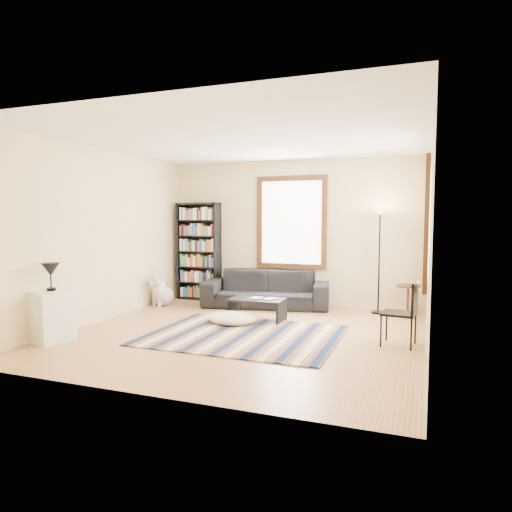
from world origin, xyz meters
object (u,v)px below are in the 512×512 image
(floor_lamp, at_px, (379,261))
(side_table, at_px, (408,301))
(floor_cushion, at_px, (232,318))
(folding_chair, at_px, (399,314))
(sofa, at_px, (266,289))
(coffee_table, at_px, (257,310))
(dog, at_px, (163,290))
(bookshelf, at_px, (199,251))
(white_cabinet, at_px, (52,316))

(floor_lamp, relative_size, side_table, 3.44)
(floor_cushion, xyz_separation_m, floor_lamp, (2.10, 1.68, 0.83))
(floor_cushion, bearing_deg, folding_chair, -7.79)
(sofa, relative_size, folding_chair, 2.75)
(floor_cushion, height_order, floor_lamp, floor_lamp)
(sofa, bearing_deg, side_table, -9.93)
(coffee_table, relative_size, side_table, 1.67)
(sofa, bearing_deg, floor_cushion, -101.91)
(floor_cushion, bearing_deg, dog, 152.29)
(side_table, bearing_deg, floor_cushion, -147.97)
(sofa, height_order, folding_chair, folding_chair)
(bookshelf, bearing_deg, floor_lamp, -2.67)
(coffee_table, xyz_separation_m, folding_chair, (2.28, -0.75, 0.25))
(coffee_table, relative_size, floor_lamp, 0.48)
(floor_lamp, height_order, white_cabinet, floor_lamp)
(sofa, height_order, side_table, sofa)
(coffee_table, bearing_deg, floor_lamp, 34.92)
(floor_cushion, xyz_separation_m, dog, (-1.87, 0.98, 0.20))
(sofa, distance_m, folding_chair, 3.17)
(sofa, bearing_deg, dog, -173.30)
(sofa, distance_m, white_cabinet, 3.87)
(coffee_table, distance_m, white_cabinet, 3.09)
(sofa, distance_m, floor_lamp, 2.15)
(bookshelf, bearing_deg, folding_chair, -28.25)
(floor_cushion, relative_size, dog, 1.34)
(floor_cushion, relative_size, white_cabinet, 1.15)
(bookshelf, relative_size, floor_cushion, 2.48)
(bookshelf, relative_size, coffee_table, 2.22)
(sofa, relative_size, floor_lamp, 1.27)
(floor_lamp, xyz_separation_m, side_table, (0.50, -0.06, -0.66))
(floor_lamp, height_order, folding_chair, floor_lamp)
(coffee_table, distance_m, dog, 2.21)
(coffee_table, xyz_separation_m, side_table, (2.33, 1.22, 0.09))
(coffee_table, bearing_deg, bookshelf, 141.52)
(white_cabinet, xyz_separation_m, dog, (0.04, 2.76, -0.05))
(floor_cushion, xyz_separation_m, folding_chair, (2.55, -0.35, 0.33))
(coffee_table, relative_size, dog, 1.50)
(sofa, height_order, bookshelf, bookshelf)
(coffee_table, height_order, dog, dog)
(coffee_table, bearing_deg, dog, 164.97)
(sofa, height_order, floor_lamp, floor_lamp)
(dog, bearing_deg, floor_cushion, -15.89)
(floor_lamp, bearing_deg, coffee_table, -145.08)
(white_cabinet, bearing_deg, floor_lamp, 53.80)
(coffee_table, height_order, side_table, side_table)
(sofa, relative_size, dog, 3.94)
(white_cabinet, bearing_deg, folding_chair, 30.75)
(sofa, bearing_deg, white_cabinet, -130.81)
(folding_chair, bearing_deg, floor_cushion, 179.12)
(folding_chair, xyz_separation_m, dog, (-4.41, 1.33, -0.13))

